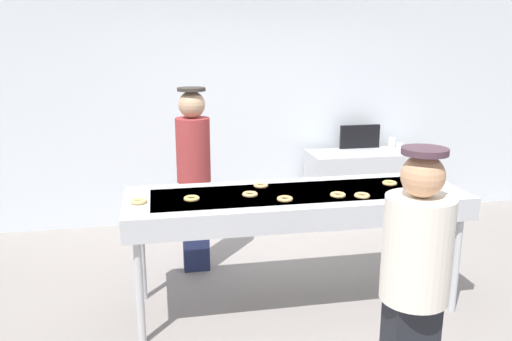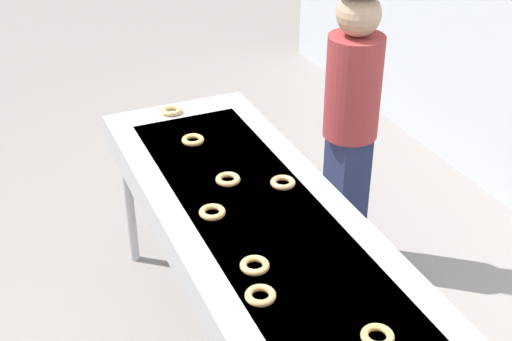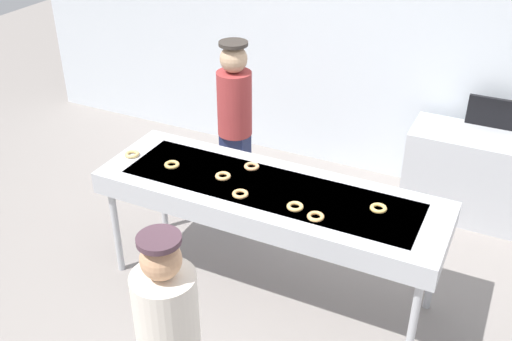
{
  "view_description": "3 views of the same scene",
  "coord_description": "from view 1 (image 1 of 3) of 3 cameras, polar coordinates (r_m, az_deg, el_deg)",
  "views": [
    {
      "loc": [
        -1.04,
        -3.73,
        2.11
      ],
      "look_at": [
        -0.29,
        0.14,
        1.12
      ],
      "focal_mm": 36.33,
      "sensor_mm": 36.0,
      "label": 1
    },
    {
      "loc": [
        2.29,
        -1.03,
        2.7
      ],
      "look_at": [
        -0.34,
        0.11,
        1.01
      ],
      "focal_mm": 49.28,
      "sensor_mm": 36.0,
      "label": 2
    },
    {
      "loc": [
        1.55,
        -3.4,
        3.3
      ],
      "look_at": [
        -0.14,
        0.06,
        1.04
      ],
      "focal_mm": 42.02,
      "sensor_mm": 36.0,
      "label": 3
    }
  ],
  "objects": [
    {
      "name": "ground_plane",
      "position": [
        4.41,
        4.23,
        -14.46
      ],
      "size": [
        16.0,
        16.0,
        0.0
      ],
      "primitive_type": "plane",
      "color": "gray"
    },
    {
      "name": "back_wall",
      "position": [
        6.1,
        -1.05,
        7.85
      ],
      "size": [
        8.0,
        0.12,
        2.87
      ],
      "primitive_type": "cube",
      "color": "silver",
      "rests_on": "ground"
    },
    {
      "name": "fryer_conveyor",
      "position": [
        4.06,
        4.46,
        -3.59
      ],
      "size": [
        2.63,
        0.83,
        0.96
      ],
      "color": "#B7BABF",
      "rests_on": "ground"
    },
    {
      "name": "glazed_donut_0",
      "position": [
        3.98,
        11.6,
        -2.72
      ],
      "size": [
        0.15,
        0.15,
        0.03
      ],
      "primitive_type": "torus",
      "rotation": [
        0.0,
        0.0,
        1.91
      ],
      "color": "#E9AB65",
      "rests_on": "fryer_conveyor"
    },
    {
      "name": "glazed_donut_1",
      "position": [
        3.82,
        3.2,
        -3.14
      ],
      "size": [
        0.16,
        0.16,
        0.03
      ],
      "primitive_type": "torus",
      "rotation": [
        0.0,
        0.0,
        1.97
      ],
      "color": "#E6A966",
      "rests_on": "fryer_conveyor"
    },
    {
      "name": "glazed_donut_2",
      "position": [
        3.93,
        -0.67,
        -2.64
      ],
      "size": [
        0.15,
        0.15,
        0.03
      ],
      "primitive_type": "torus",
      "rotation": [
        0.0,
        0.0,
        1.24
      ],
      "color": "#E6B06B",
      "rests_on": "fryer_conveyor"
    },
    {
      "name": "glazed_donut_3",
      "position": [
        4.17,
        0.54,
        -1.65
      ],
      "size": [
        0.16,
        0.16,
        0.03
      ],
      "primitive_type": "torus",
      "rotation": [
        0.0,
        0.0,
        2.64
      ],
      "color": "#ECA96D",
      "rests_on": "fryer_conveyor"
    },
    {
      "name": "glazed_donut_4",
      "position": [
        4.37,
        14.5,
        -1.36
      ],
      "size": [
        0.17,
        0.17,
        0.03
      ],
      "primitive_type": "torus",
      "rotation": [
        0.0,
        0.0,
        2.4
      ],
      "color": "#E8BC61",
      "rests_on": "fryer_conveyor"
    },
    {
      "name": "glazed_donut_5",
      "position": [
        3.86,
        -7.1,
        -3.07
      ],
      "size": [
        0.12,
        0.12,
        0.03
      ],
      "primitive_type": "torus",
      "rotation": [
        0.0,
        0.0,
        3.13
      ],
      "color": "#DFB461",
      "rests_on": "fryer_conveyor"
    },
    {
      "name": "glazed_donut_6",
      "position": [
        3.96,
        9.01,
        -2.67
      ],
      "size": [
        0.14,
        0.14,
        0.03
      ],
      "primitive_type": "torus",
      "rotation": [
        0.0,
        0.0,
        1.35
      ],
      "color": "#ECB96A",
      "rests_on": "fryer_conveyor"
    },
    {
      "name": "glazed_donut_7",
      "position": [
        3.86,
        -12.79,
        -3.32
      ],
      "size": [
        0.12,
        0.12,
        0.03
      ],
      "primitive_type": "torus",
      "rotation": [
        0.0,
        0.0,
        1.62
      ],
      "color": "#DDBB6F",
      "rests_on": "fryer_conveyor"
    },
    {
      "name": "worker_baker",
      "position": [
        4.73,
        -6.86,
        0.02
      ],
      "size": [
        0.31,
        0.31,
        1.71
      ],
      "rotation": [
        0.0,
        0.0,
        3.34
      ],
      "color": "#1F274C",
      "rests_on": "ground"
    },
    {
      "name": "customer_waiting",
      "position": [
        2.73,
        16.96,
        -12.39
      ],
      "size": [
        0.33,
        0.33,
        1.63
      ],
      "rotation": [
        0.0,
        0.0,
        -0.15
      ],
      "color": "black",
      "rests_on": "ground"
    },
    {
      "name": "prep_counter",
      "position": [
        6.25,
        11.88,
        -1.79
      ],
      "size": [
        1.34,
        0.55,
        0.85
      ],
      "primitive_type": "cube",
      "color": "#B7BABF",
      "rests_on": "ground"
    },
    {
      "name": "paper_cup_0",
      "position": [
        6.5,
        14.73,
        3.02
      ],
      "size": [
        0.08,
        0.08,
        0.11
      ],
      "primitive_type": "cylinder",
      "color": "white",
      "rests_on": "prep_counter"
    },
    {
      "name": "paper_cup_1",
      "position": [
        6.17,
        15.52,
        2.39
      ],
      "size": [
        0.08,
        0.08,
        0.11
      ],
      "primitive_type": "cylinder",
      "color": "white",
      "rests_on": "prep_counter"
    },
    {
      "name": "menu_display",
      "position": [
        6.32,
        11.36,
        3.69
      ],
      "size": [
        0.49,
        0.04,
        0.28
      ],
      "primitive_type": "cube",
      "color": "black",
      "rests_on": "prep_counter"
    }
  ]
}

